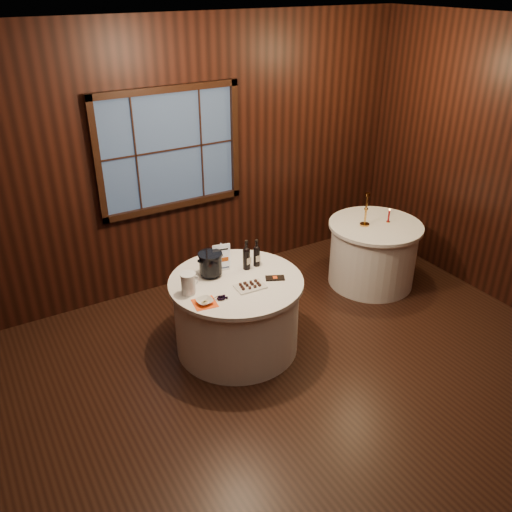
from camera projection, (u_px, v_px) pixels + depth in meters
ground at (293, 407)px, 4.70m from camera, size 6.00×6.00×0.00m
back_wall at (169, 159)px, 5.87m from camera, size 6.00×0.10×3.00m
main_table at (237, 314)px, 5.28m from camera, size 1.28×1.28×0.77m
side_table at (373, 253)px, 6.40m from camera, size 1.08×1.08×0.77m
sign_stand at (222, 260)px, 5.24m from camera, size 0.17×0.11×0.28m
port_bottle_left at (246, 257)px, 5.23m from camera, size 0.07×0.08×0.31m
port_bottle_right at (257, 254)px, 5.30m from camera, size 0.07×0.07×0.28m
ice_bucket at (211, 264)px, 5.12m from camera, size 0.23×0.23×0.24m
chocolate_plate at (250, 286)px, 4.97m from camera, size 0.28×0.19×0.04m
chocolate_box at (275, 278)px, 5.12m from camera, size 0.20×0.16×0.01m
grape_bunch at (222, 297)px, 4.80m from camera, size 0.16×0.09×0.04m
glass_pitcher at (189, 283)px, 4.84m from camera, size 0.19×0.14×0.20m
orange_napkin at (205, 303)px, 4.74m from camera, size 0.23×0.23×0.00m
cracker_bowl at (205, 301)px, 4.73m from camera, size 0.15×0.15×0.04m
brass_candlestick at (366, 214)px, 6.13m from camera, size 0.11×0.11×0.39m
red_candle at (389, 217)px, 6.24m from camera, size 0.05×0.05×0.17m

